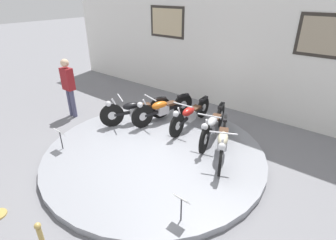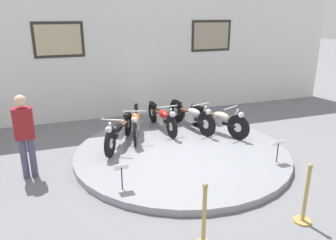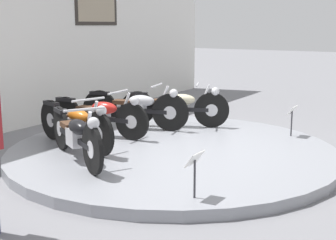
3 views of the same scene
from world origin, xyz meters
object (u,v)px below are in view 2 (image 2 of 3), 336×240
(motorcycle_cream, at_px, (218,119))
(info_placard_front_centre, at_px, (278,146))
(motorcycle_black, at_px, (119,131))
(motorcycle_silver, at_px, (192,115))
(visitor_standing, at_px, (25,132))
(info_placard_front_left, at_px, (122,171))
(stanchion_post_right_of_entry, at_px, (305,203))
(motorcycle_orange, at_px, (136,122))
(stanchion_post_left_of_entry, at_px, (204,226))
(motorcycle_red, at_px, (162,117))

(motorcycle_cream, xyz_separation_m, info_placard_front_centre, (0.36, -2.01, -0.02))
(motorcycle_black, bearing_deg, motorcycle_silver, 13.72)
(motorcycle_silver, bearing_deg, visitor_standing, -163.77)
(info_placard_front_left, height_order, stanchion_post_right_of_entry, stanchion_post_right_of_entry)
(motorcycle_black, bearing_deg, motorcycle_cream, -0.03)
(visitor_standing, height_order, stanchion_post_right_of_entry, visitor_standing)
(motorcycle_cream, distance_m, visitor_standing, 4.68)
(info_placard_front_left, relative_size, visitor_standing, 0.30)
(motorcycle_orange, relative_size, info_placard_front_left, 3.77)
(motorcycle_black, distance_m, info_placard_front_centre, 3.61)
(motorcycle_orange, xyz_separation_m, visitor_standing, (-2.51, -1.18, 0.45))
(visitor_standing, distance_m, stanchion_post_right_of_entry, 5.22)
(motorcycle_silver, relative_size, info_placard_front_centre, 3.83)
(info_placard_front_left, relative_size, stanchion_post_left_of_entry, 0.50)
(visitor_standing, relative_size, stanchion_post_right_of_entry, 1.68)
(motorcycle_silver, relative_size, stanchion_post_left_of_entry, 1.92)
(stanchion_post_left_of_entry, bearing_deg, info_placard_front_centre, 34.25)
(motorcycle_silver, relative_size, info_placard_front_left, 3.83)
(info_placard_front_left, height_order, stanchion_post_left_of_entry, stanchion_post_left_of_entry)
(motorcycle_silver, bearing_deg, stanchion_post_left_of_entry, -111.25)
(motorcycle_cream, bearing_deg, motorcycle_silver, 136.17)
(motorcycle_black, relative_size, stanchion_post_right_of_entry, 1.72)
(stanchion_post_left_of_entry, bearing_deg, motorcycle_cream, 59.68)
(motorcycle_orange, bearing_deg, visitor_standing, -154.73)
(motorcycle_red, height_order, info_placard_front_left, motorcycle_red)
(motorcycle_black, bearing_deg, motorcycle_orange, 43.64)
(visitor_standing, xyz_separation_m, stanchion_post_left_of_entry, (2.41, -3.08, -0.63))
(stanchion_post_left_of_entry, bearing_deg, motorcycle_black, 96.69)
(stanchion_post_right_of_entry, bearing_deg, motorcycle_red, 101.13)
(motorcycle_red, height_order, motorcycle_silver, motorcycle_silver)
(visitor_standing, bearing_deg, motorcycle_orange, 25.27)
(motorcycle_black, xyz_separation_m, motorcycle_red, (1.32, 0.70, -0.01))
(motorcycle_orange, distance_m, visitor_standing, 2.81)
(motorcycle_black, height_order, motorcycle_silver, motorcycle_silver)
(motorcycle_cream, xyz_separation_m, stanchion_post_right_of_entry, (-0.44, -3.75, -0.18))
(motorcycle_silver, height_order, motorcycle_cream, motorcycle_silver)
(motorcycle_black, distance_m, motorcycle_cream, 2.63)
(motorcycle_orange, height_order, info_placard_front_centre, motorcycle_orange)
(motorcycle_black, distance_m, motorcycle_silver, 2.16)
(motorcycle_silver, distance_m, info_placard_front_centre, 2.68)
(info_placard_front_left, xyz_separation_m, info_placard_front_centre, (3.35, 0.00, 0.00))
(motorcycle_red, distance_m, info_placard_front_centre, 3.19)
(motorcycle_orange, relative_size, info_placard_front_centre, 3.77)
(info_placard_front_centre, xyz_separation_m, stanchion_post_right_of_entry, (-0.80, -1.74, -0.16))
(motorcycle_cream, xyz_separation_m, visitor_standing, (-4.61, -0.67, 0.45))
(info_placard_front_centre, bearing_deg, motorcycle_red, 121.69)
(motorcycle_red, bearing_deg, motorcycle_orange, -166.50)
(motorcycle_silver, distance_m, info_placard_front_left, 3.52)
(motorcycle_silver, xyz_separation_m, stanchion_post_left_of_entry, (-1.66, -4.26, -0.19))
(visitor_standing, bearing_deg, motorcycle_silver, 16.23)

